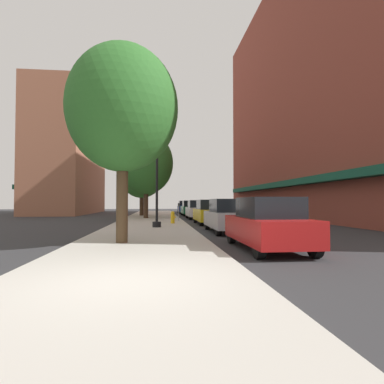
# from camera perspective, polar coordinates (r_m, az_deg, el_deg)

# --- Properties ---
(ground_plane) EXTENTS (90.00, 90.00, 0.00)m
(ground_plane) POSITION_cam_1_polar(r_m,az_deg,el_deg) (24.12, 2.21, -5.38)
(ground_plane) COLOR #2D2D30
(sidewalk_slab) EXTENTS (4.80, 50.00, 0.12)m
(sidewalk_slab) POSITION_cam_1_polar(r_m,az_deg,el_deg) (24.87, -7.32, -5.12)
(sidewalk_slab) COLOR #B7B2A8
(sidewalk_slab) RESTS_ON ground
(building_right_brick) EXTENTS (6.80, 40.00, 24.12)m
(building_right_brick) POSITION_cam_1_polar(r_m,az_deg,el_deg) (33.06, 21.20, 16.90)
(building_right_brick) COLOR brown
(building_right_brick) RESTS_ON ground
(building_far_background) EXTENTS (6.80, 18.00, 15.19)m
(building_far_background) POSITION_cam_1_polar(r_m,az_deg,el_deg) (44.78, -21.05, 6.12)
(building_far_background) COLOR #9E6047
(building_far_background) RESTS_ON ground
(lamppost) EXTENTS (0.48, 0.48, 5.90)m
(lamppost) POSITION_cam_1_polar(r_m,az_deg,el_deg) (17.78, -6.31, 3.68)
(lamppost) COLOR black
(lamppost) RESTS_ON sidewalk_slab
(fire_hydrant) EXTENTS (0.33, 0.26, 0.79)m
(fire_hydrant) POSITION_cam_1_polar(r_m,az_deg,el_deg) (20.71, -3.48, -4.53)
(fire_hydrant) COLOR gold
(fire_hydrant) RESTS_ON sidewalk_slab
(parking_meter_near) EXTENTS (0.14, 0.09, 1.31)m
(parking_meter_near) POSITION_cam_1_polar(r_m,az_deg,el_deg) (23.49, -2.38, -3.16)
(parking_meter_near) COLOR slate
(parking_meter_near) RESTS_ON sidewalk_slab
(tree_near) EXTENTS (4.70, 4.70, 7.45)m
(tree_near) POSITION_cam_1_polar(r_m,az_deg,el_deg) (27.96, -8.24, 5.11)
(tree_near) COLOR #422D1E
(tree_near) RESTS_ON sidewalk_slab
(tree_mid) EXTENTS (3.85, 3.85, 6.86)m
(tree_mid) POSITION_cam_1_polar(r_m,az_deg,el_deg) (11.66, -12.32, 14.34)
(tree_mid) COLOR #4C3823
(tree_mid) RESTS_ON sidewalk_slab
(tree_far) EXTENTS (4.89, 4.89, 7.42)m
(tree_far) POSITION_cam_1_polar(r_m,az_deg,el_deg) (33.26, -9.01, 3.77)
(tree_far) COLOR #422D1E
(tree_far) RESTS_ON sidewalk_slab
(car_red) EXTENTS (1.80, 4.30, 1.66)m
(car_red) POSITION_cam_1_polar(r_m,az_deg,el_deg) (10.39, 13.36, -5.63)
(car_red) COLOR black
(car_red) RESTS_ON ground
(car_silver) EXTENTS (1.80, 4.30, 1.66)m
(car_silver) POSITION_cam_1_polar(r_m,az_deg,el_deg) (15.96, 6.44, -4.31)
(car_silver) COLOR black
(car_silver) RESTS_ON ground
(car_yellow) EXTENTS (1.80, 4.30, 1.66)m
(car_yellow) POSITION_cam_1_polar(r_m,az_deg,el_deg) (21.56, 3.17, -3.66)
(car_yellow) COLOR black
(car_yellow) RESTS_ON ground
(car_white) EXTENTS (1.80, 4.30, 1.66)m
(car_white) POSITION_cam_1_polar(r_m,az_deg,el_deg) (28.23, 0.99, -3.21)
(car_white) COLOR black
(car_white) RESTS_ON ground
(car_green) EXTENTS (1.80, 4.30, 1.66)m
(car_green) POSITION_cam_1_polar(r_m,az_deg,el_deg) (34.80, -0.34, -2.94)
(car_green) COLOR black
(car_green) RESTS_ON ground
(car_blue) EXTENTS (1.80, 4.30, 1.66)m
(car_blue) POSITION_cam_1_polar(r_m,az_deg,el_deg) (41.58, -1.26, -2.75)
(car_blue) COLOR black
(car_blue) RESTS_ON ground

